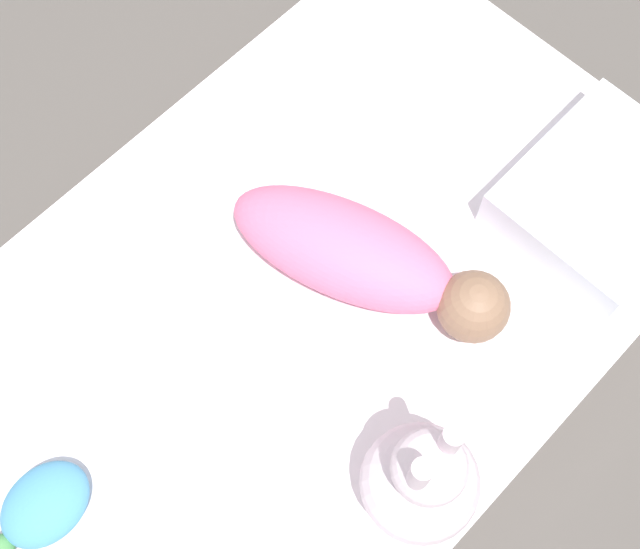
# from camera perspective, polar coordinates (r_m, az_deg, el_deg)

# --- Properties ---
(ground_plane) EXTENTS (12.00, 12.00, 0.00)m
(ground_plane) POSITION_cam_1_polar(r_m,az_deg,el_deg) (1.76, -1.38, -3.62)
(ground_plane) COLOR #514C47
(bed_mattress) EXTENTS (1.56, 0.97, 0.14)m
(bed_mattress) POSITION_cam_1_polar(r_m,az_deg,el_deg) (1.69, -1.43, -2.86)
(bed_mattress) COLOR white
(bed_mattress) RESTS_ON ground_plane
(swaddled_baby) EXTENTS (0.31, 0.54, 0.13)m
(swaddled_baby) POSITION_cam_1_polar(r_m,az_deg,el_deg) (1.59, 2.92, 1.00)
(swaddled_baby) COLOR pink
(swaddled_baby) RESTS_ON bed_mattress
(pillow) EXTENTS (0.35, 0.30, 0.10)m
(pillow) POSITION_cam_1_polar(r_m,az_deg,el_deg) (1.75, 17.66, 4.70)
(pillow) COLOR white
(pillow) RESTS_ON bed_mattress
(bunny_plush) EXTENTS (0.19, 0.19, 0.35)m
(bunny_plush) POSITION_cam_1_polar(r_m,az_deg,el_deg) (1.43, 6.51, -12.94)
(bunny_plush) COLOR silver
(bunny_plush) RESTS_ON bed_mattress
(turtle_plush) EXTENTS (0.19, 0.12, 0.07)m
(turtle_plush) POSITION_cam_1_polar(r_m,az_deg,el_deg) (1.57, -17.28, -13.96)
(turtle_plush) COLOR #4C99C6
(turtle_plush) RESTS_ON bed_mattress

